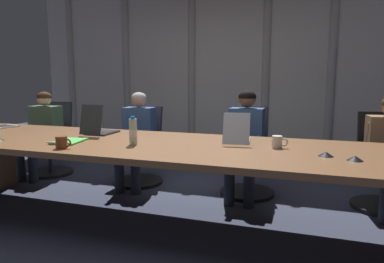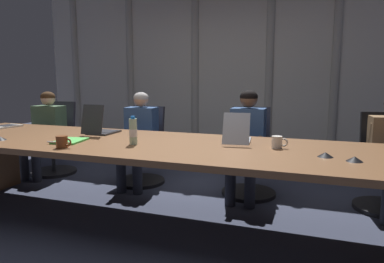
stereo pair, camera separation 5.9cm
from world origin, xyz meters
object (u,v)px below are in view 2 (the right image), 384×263
object	(u,v)px
conference_mic_left_side	(0,138)
person_left_mid	(139,134)
spiral_notepad	(70,141)
conference_mic_right_side	(325,155)
water_bottle_primary	(133,132)
coffee_mug_far	(62,142)
laptop_center	(237,136)
person_left_end	(45,128)
office_chair_center	(249,162)
conference_mic_middle	(355,159)
office_chair_left_end	(55,147)
coffee_mug_near	(277,142)
office_chair_left_mid	(142,154)
person_center	(246,138)
laptop_left_mid	(100,128)

from	to	relation	value
conference_mic_left_side	person_left_mid	bearing A→B (deg)	61.20
spiral_notepad	conference_mic_right_side	bearing A→B (deg)	-6.17
water_bottle_primary	coffee_mug_far	world-z (taller)	water_bottle_primary
laptop_center	person_left_end	xyz separation A→B (m)	(-2.74, 0.69, -0.15)
laptop_center	office_chair_center	distance (m)	0.96
laptop_center	conference_mic_middle	bearing A→B (deg)	-123.55
office_chair_left_end	coffee_mug_near	bearing A→B (deg)	64.81
office_chair_left_mid	person_center	size ratio (longest dim) A/B	0.81
office_chair_left_mid	water_bottle_primary	xyz separation A→B (m)	(0.58, -1.24, 0.49)
person_center	spiral_notepad	world-z (taller)	person_center
water_bottle_primary	coffee_mug_far	distance (m)	0.57
office_chair_left_end	person_center	distance (m)	2.71
person_left_end	water_bottle_primary	bearing A→B (deg)	61.08
spiral_notepad	person_left_mid	bearing A→B (deg)	77.87
person_left_mid	spiral_notepad	bearing A→B (deg)	-7.56
laptop_left_mid	coffee_mug_far	world-z (taller)	laptop_left_mid
person_left_mid	spiral_notepad	size ratio (longest dim) A/B	3.36
office_chair_left_end	coffee_mug_far	distance (m)	2.18
laptop_left_mid	person_left_mid	world-z (taller)	person_left_mid
conference_mic_middle	person_center	bearing A→B (deg)	130.03
laptop_left_mid	conference_mic_left_side	distance (m)	0.90
conference_mic_left_side	coffee_mug_far	bearing A→B (deg)	-7.29
water_bottle_primary	office_chair_center	bearing A→B (deg)	58.12
office_chair_center	person_left_mid	xyz separation A→B (m)	(-1.30, -0.17, 0.27)
person_center	water_bottle_primary	bearing A→B (deg)	-35.44
person_left_end	person_left_mid	distance (m)	1.40
laptop_left_mid	laptop_center	world-z (taller)	laptop_left_mid
laptop_left_mid	office_chair_center	bearing A→B (deg)	-57.52
laptop_left_mid	conference_mic_middle	xyz separation A→B (m)	(2.30, -0.43, -0.04)
laptop_center	office_chair_left_end	xyz separation A→B (m)	(-2.74, 0.86, -0.43)
coffee_mug_far	water_bottle_primary	bearing A→B (deg)	34.78
water_bottle_primary	spiral_notepad	world-z (taller)	water_bottle_primary
laptop_left_mid	person_center	world-z (taller)	person_center
person_left_mid	conference_mic_left_side	size ratio (longest dim) A/B	10.27
office_chair_center	spiral_notepad	distance (m)	1.94
laptop_left_mid	water_bottle_primary	world-z (taller)	laptop_left_mid
coffee_mug_far	person_center	bearing A→B (deg)	48.81
person_left_end	office_chair_left_mid	bearing A→B (deg)	97.12
office_chair_left_end	water_bottle_primary	size ratio (longest dim) A/B	4.03
laptop_center	water_bottle_primary	xyz separation A→B (m)	(-0.81, -0.39, 0.06)
conference_mic_middle	spiral_notepad	distance (m)	2.30
office_chair_left_end	office_chair_center	size ratio (longest dim) A/B	1.00
water_bottle_primary	conference_mic_left_side	size ratio (longest dim) A/B	2.20
office_chair_left_end	person_left_mid	distance (m)	1.43
office_chair_center	person_left_mid	size ratio (longest dim) A/B	0.86
office_chair_center	conference_mic_middle	size ratio (longest dim) A/B	8.82
person_left_mid	coffee_mug_near	world-z (taller)	person_left_mid
conference_mic_middle	office_chair_center	bearing A→B (deg)	126.01
person_center	conference_mic_right_side	bearing A→B (deg)	35.88
office_chair_left_end	office_chair_left_mid	xyz separation A→B (m)	(1.35, -0.00, -0.01)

